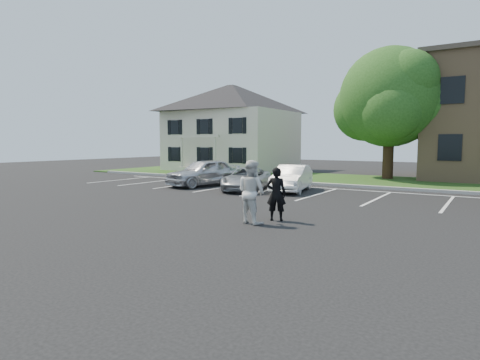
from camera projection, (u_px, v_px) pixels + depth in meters
name	position (u px, v px, depth m)	size (l,w,h in m)	color
ground_plane	(223.00, 222.00, 12.63)	(90.00, 90.00, 0.00)	black
curb	(344.00, 185.00, 22.69)	(40.00, 0.30, 0.15)	gray
grass_strip	(364.00, 180.00, 26.05)	(44.00, 8.00, 0.08)	#2C4B18
stall_lines	(353.00, 194.00, 19.39)	(34.00, 5.36, 0.01)	silver
house	(232.00, 128.00, 36.00)	(10.30, 9.22, 7.60)	beige
tree	(392.00, 100.00, 26.68)	(7.80, 7.20, 8.80)	black
man_black_suit	(276.00, 194.00, 12.76)	(0.63, 0.41, 1.72)	black
man_white_shirt	(251.00, 192.00, 12.35)	(0.95, 0.74, 1.96)	silver
car_silver_west	(204.00, 172.00, 23.07)	(1.85, 4.60, 1.57)	silver
car_silver_minivan	(247.00, 179.00, 21.01)	(1.97, 4.28, 1.19)	#A2A5A9
car_white_sedan	(292.00, 178.00, 20.51)	(1.42, 4.08, 1.34)	white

